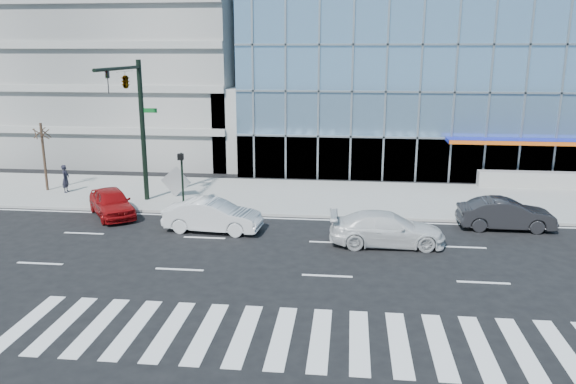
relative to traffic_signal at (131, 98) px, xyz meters
name	(u,v)px	position (x,y,z in m)	size (l,w,h in m)	color
ground	(331,242)	(11.00, -4.57, -6.16)	(160.00, 160.00, 0.00)	black
sidewalk	(336,197)	(11.00, 3.43, -6.09)	(120.00, 8.00, 0.15)	gray
theatre_building	(508,64)	(25.00, 21.43, 1.34)	(42.00, 26.00, 15.00)	#77A1C7
parking_garage	(122,35)	(-9.00, 21.43, 3.84)	(24.00, 24.00, 20.00)	gray
ramp_block	(262,126)	(5.00, 13.43, -3.16)	(6.00, 8.00, 6.00)	gray
traffic_signal	(131,98)	(0.00, 0.00, 0.00)	(1.14, 5.74, 8.00)	black
ped_signal_post	(182,171)	(2.50, 0.37, -4.02)	(0.30, 0.33, 3.00)	black
street_tree_near	(41,132)	(-7.00, 2.93, -2.39)	(1.10, 1.10, 4.23)	#332319
white_suv	(387,229)	(13.53, -4.60, -5.41)	(2.12, 5.22, 1.51)	silver
white_sedan	(213,216)	(5.16, -3.50, -5.38)	(1.66, 4.76, 1.57)	silver
dark_sedan	(506,214)	(19.53, -1.57, -5.40)	(1.61, 4.61, 1.52)	black
red_sedan	(112,202)	(-0.84, -1.57, -5.41)	(1.77, 4.41, 1.50)	maroon
pedestrian	(66,179)	(-5.53, 2.54, -5.16)	(0.62, 0.41, 1.71)	black
tilted_panel	(176,181)	(1.51, 2.29, -5.10)	(1.30, 0.06, 1.30)	gray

